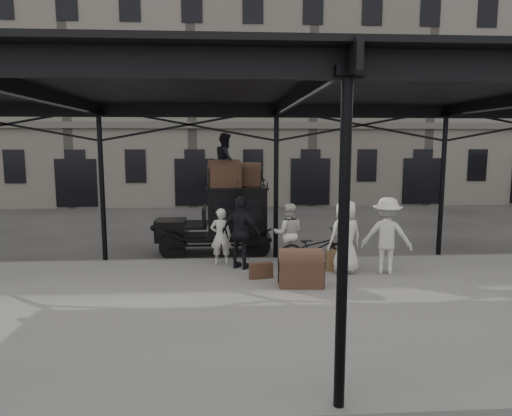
{
  "coord_description": "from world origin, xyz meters",
  "views": [
    {
      "loc": [
        -1.41,
        -11.22,
        3.52
      ],
      "look_at": [
        -0.61,
        1.6,
        1.7
      ],
      "focal_mm": 32.0,
      "sensor_mm": 36.0,
      "label": 1
    }
  ],
  "objects": [
    {
      "name": "porter_left",
      "position": [
        -1.62,
        1.28,
        0.95
      ],
      "size": [
        0.59,
        0.39,
        1.6
      ],
      "primitive_type": "imported",
      "rotation": [
        0.0,
        0.0,
        3.14
      ],
      "color": "beige",
      "rests_on": "platform"
    },
    {
      "name": "suitcase_upright",
      "position": [
        1.58,
        0.94,
        0.38
      ],
      "size": [
        0.18,
        0.61,
        0.45
      ],
      "primitive_type": "cube",
      "rotation": [
        0.0,
        0.0,
        -0.05
      ],
      "color": "#4F3525",
      "rests_on": "platform"
    },
    {
      "name": "bicycle",
      "position": [
        0.95,
        0.86,
        0.67
      ],
      "size": [
        2.04,
        0.85,
        1.05
      ],
      "primitive_type": "imported",
      "rotation": [
        0.0,
        0.0,
        1.65
      ],
      "color": "black",
      "rests_on": "platform"
    },
    {
      "name": "steamer_trunk_roof_near",
      "position": [
        -1.51,
        2.92,
        2.53
      ],
      "size": [
        1.06,
        0.76,
        0.71
      ],
      "primitive_type": null,
      "rotation": [
        0.0,
        0.0,
        0.18
      ],
      "color": "#4F3525",
      "rests_on": "taxi"
    },
    {
      "name": "taxi",
      "position": [
        -1.43,
        3.17,
        1.2
      ],
      "size": [
        3.65,
        1.55,
        2.18
      ],
      "color": "black",
      "rests_on": "ground"
    },
    {
      "name": "porter_midleft",
      "position": [
        0.28,
        1.31,
        1.01
      ],
      "size": [
        0.89,
        0.73,
        1.72
      ],
      "primitive_type": "imported",
      "rotation": [
        0.0,
        0.0,
        3.04
      ],
      "color": "silver",
      "rests_on": "platform"
    },
    {
      "name": "platform",
      "position": [
        0.0,
        -2.0,
        0.07
      ],
      "size": [
        28.0,
        8.0,
        0.15
      ],
      "primitive_type": "cube",
      "color": "slate",
      "rests_on": "ground"
    },
    {
      "name": "porter_official",
      "position": [
        -1.06,
        0.85,
        1.14
      ],
      "size": [
        1.24,
        1.01,
        1.97
      ],
      "primitive_type": "imported",
      "rotation": [
        0.0,
        0.0,
        2.6
      ],
      "color": "black",
      "rests_on": "platform"
    },
    {
      "name": "wicker_hamper",
      "position": [
        1.51,
        0.57,
        0.4
      ],
      "size": [
        0.65,
        0.53,
        0.5
      ],
      "primitive_type": "cube",
      "rotation": [
        0.0,
        0.0,
        -0.13
      ],
      "color": "brown",
      "rests_on": "platform"
    },
    {
      "name": "porter_roof",
      "position": [
        -1.46,
        3.07,
        3.01
      ],
      "size": [
        0.67,
        0.84,
        1.67
      ],
      "primitive_type": "imported",
      "rotation": [
        0.0,
        0.0,
        1.52
      ],
      "color": "black",
      "rests_on": "taxi"
    },
    {
      "name": "steamer_trunk_platform",
      "position": [
        0.31,
        -0.77,
        0.53
      ],
      "size": [
        1.08,
        0.71,
        0.76
      ],
      "primitive_type": null,
      "rotation": [
        0.0,
        0.0,
        -0.08
      ],
      "color": "#4F3525",
      "rests_on": "platform"
    },
    {
      "name": "ground",
      "position": [
        0.0,
        0.0,
        0.0
      ],
      "size": [
        120.0,
        120.0,
        0.0
      ],
      "primitive_type": "plane",
      "color": "#383533",
      "rests_on": "ground"
    },
    {
      "name": "building_frontage",
      "position": [
        0.0,
        18.0,
        7.0
      ],
      "size": [
        64.0,
        8.0,
        14.0
      ],
      "primitive_type": "cube",
      "color": "slate",
      "rests_on": "ground"
    },
    {
      "name": "porter_centre",
      "position": [
        1.64,
        0.29,
        1.12
      ],
      "size": [
        1.09,
        0.87,
        1.93
      ],
      "primitive_type": "imported",
      "rotation": [
        0.0,
        0.0,
        3.45
      ],
      "color": "beige",
      "rests_on": "platform"
    },
    {
      "name": "porter_right",
      "position": [
        2.7,
        0.15,
        1.15
      ],
      "size": [
        1.46,
        1.13,
        2.0
      ],
      "primitive_type": "imported",
      "rotation": [
        0.0,
        0.0,
        2.81
      ],
      "color": "beige",
      "rests_on": "platform"
    },
    {
      "name": "steamer_trunk_roof_far",
      "position": [
        -0.76,
        3.37,
        2.49
      ],
      "size": [
        0.91,
        0.64,
        0.62
      ],
      "primitive_type": null,
      "rotation": [
        0.0,
        0.0,
        -0.15
      ],
      "color": "#4F3525",
      "rests_on": "taxi"
    },
    {
      "name": "canopy",
      "position": [
        0.0,
        -1.72,
        4.6
      ],
      "size": [
        22.5,
        9.0,
        4.74
      ],
      "color": "black",
      "rests_on": "ground"
    },
    {
      "name": "suitcase_flat",
      "position": [
        -0.59,
        -0.13,
        0.35
      ],
      "size": [
        0.62,
        0.27,
        0.4
      ],
      "primitive_type": "cube",
      "rotation": [
        0.0,
        0.0,
        0.21
      ],
      "color": "#4F3525",
      "rests_on": "platform"
    }
  ]
}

